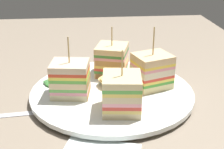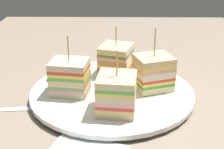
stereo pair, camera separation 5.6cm
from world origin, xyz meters
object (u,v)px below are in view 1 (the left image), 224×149
(sandwich_wedge_0, at_px, (112,60))
(sandwich_wedge_2, at_px, (122,93))
(chip_pile, at_px, (111,83))
(plate, at_px, (112,93))
(sandwich_wedge_1, at_px, (70,79))
(sandwich_wedge_3, at_px, (152,71))
(spoon, at_px, (41,110))

(sandwich_wedge_0, distance_m, sandwich_wedge_2, 0.14)
(sandwich_wedge_0, relative_size, chip_pile, 1.35)
(plate, relative_size, chip_pile, 4.07)
(sandwich_wedge_1, height_order, chip_pile, sandwich_wedge_1)
(sandwich_wedge_0, distance_m, sandwich_wedge_1, 0.11)
(plate, height_order, sandwich_wedge_3, sandwich_wedge_3)
(spoon, bearing_deg, sandwich_wedge_2, -17.83)
(sandwich_wedge_1, bearing_deg, chip_pile, 23.93)
(sandwich_wedge_0, relative_size, sandwich_wedge_1, 0.93)
(spoon, bearing_deg, chip_pile, 18.53)
(spoon, bearing_deg, sandwich_wedge_1, 28.72)
(sandwich_wedge_3, bearing_deg, chip_pile, -20.46)
(chip_pile, distance_m, spoon, 0.13)
(sandwich_wedge_2, bearing_deg, spoon, 83.98)
(sandwich_wedge_2, bearing_deg, sandwich_wedge_0, 6.89)
(chip_pile, bearing_deg, sandwich_wedge_1, 106.03)
(plate, bearing_deg, sandwich_wedge_0, -5.14)
(sandwich_wedge_0, xyz_separation_m, sandwich_wedge_3, (-0.06, -0.07, 0.00))
(sandwich_wedge_3, distance_m, chip_pile, 0.08)
(plate, distance_m, chip_pile, 0.02)
(plate, distance_m, sandwich_wedge_1, 0.08)
(sandwich_wedge_0, xyz_separation_m, sandwich_wedge_2, (-0.14, -0.00, 0.00))
(sandwich_wedge_2, distance_m, chip_pile, 0.08)
(sandwich_wedge_2, xyz_separation_m, sandwich_wedge_3, (0.08, -0.06, 0.00))
(sandwich_wedge_0, bearing_deg, sandwich_wedge_2, 17.20)
(plate, height_order, sandwich_wedge_0, sandwich_wedge_0)
(sandwich_wedge_2, bearing_deg, sandwich_wedge_1, 58.80)
(spoon, bearing_deg, sandwich_wedge_3, 9.47)
(plate, relative_size, sandwich_wedge_2, 2.89)
(spoon, bearing_deg, plate, 14.55)
(sandwich_wedge_2, xyz_separation_m, chip_pile, (0.08, 0.01, -0.02))
(sandwich_wedge_0, relative_size, sandwich_wedge_3, 0.86)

